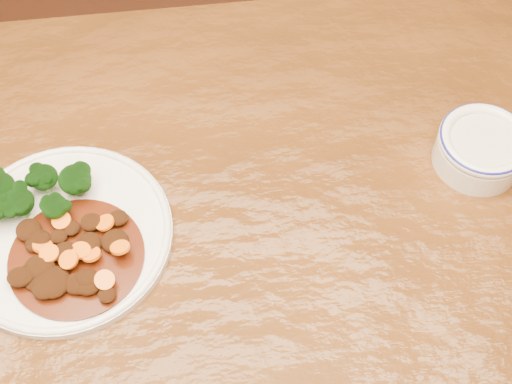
{
  "coord_description": "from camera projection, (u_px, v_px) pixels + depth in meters",
  "views": [
    {
      "loc": [
        0.07,
        -0.32,
        1.46
      ],
      "look_at": [
        0.06,
        0.12,
        0.77
      ],
      "focal_mm": 50.0,
      "sensor_mm": 36.0,
      "label": 1
    }
  ],
  "objects": [
    {
      "name": "broccoli_florets",
      "position": [
        28.0,
        193.0,
        0.8
      ],
      "size": [
        0.12,
        0.07,
        0.04
      ],
      "color": "#70A254",
      "rests_on": "dinner_plate"
    },
    {
      "name": "dinner_plate",
      "position": [
        64.0,
        235.0,
        0.8
      ],
      "size": [
        0.24,
        0.24,
        0.02
      ],
      "rotation": [
        0.0,
        0.0,
        -0.15
      ],
      "color": "silver",
      "rests_on": "dining_table"
    },
    {
      "name": "dip_bowl",
      "position": [
        481.0,
        147.0,
        0.85
      ],
      "size": [
        0.11,
        0.11,
        0.05
      ],
      "rotation": [
        0.0,
        0.0,
        0.1
      ],
      "color": "silver",
      "rests_on": "dining_table"
    },
    {
      "name": "dining_table",
      "position": [
        201.0,
        323.0,
        0.84
      ],
      "size": [
        1.61,
        1.1,
        0.75
      ],
      "rotation": [
        0.0,
        0.0,
        0.14
      ],
      "color": "#572E0F",
      "rests_on": "ground"
    },
    {
      "name": "mince_stew",
      "position": [
        69.0,
        260.0,
        0.77
      ],
      "size": [
        0.15,
        0.15,
        0.03
      ],
      "color": "#491807",
      "rests_on": "dinner_plate"
    }
  ]
}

